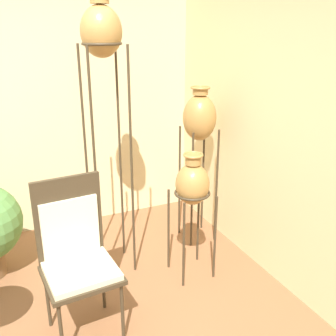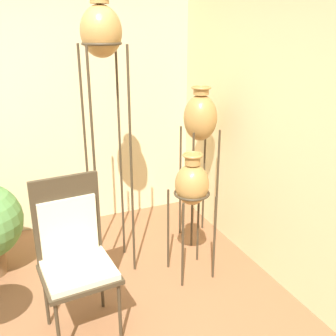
{
  "view_description": "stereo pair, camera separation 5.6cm",
  "coord_description": "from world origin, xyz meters",
  "px_view_note": "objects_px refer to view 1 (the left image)",
  "views": [
    {
      "loc": [
        0.01,
        -1.91,
        2.02
      ],
      "look_at": [
        1.32,
        0.96,
        0.88
      ],
      "focal_mm": 42.0,
      "sensor_mm": 36.0,
      "label": 1
    },
    {
      "loc": [
        0.06,
        -1.94,
        2.02
      ],
      "look_at": [
        1.32,
        0.96,
        0.88
      ],
      "focal_mm": 42.0,
      "sensor_mm": 36.0,
      "label": 2
    }
  ],
  "objects_px": {
    "vase_stand_short": "(192,185)",
    "chair": "(76,251)",
    "vase_stand_tall": "(102,41)",
    "vase_stand_medium": "(200,120)"
  },
  "relations": [
    {
      "from": "chair",
      "to": "vase_stand_tall",
      "type": "bearing_deg",
      "value": 51.59
    },
    {
      "from": "vase_stand_medium",
      "to": "chair",
      "type": "bearing_deg",
      "value": -150.27
    },
    {
      "from": "vase_stand_short",
      "to": "chair",
      "type": "height_order",
      "value": "chair"
    },
    {
      "from": "vase_stand_medium",
      "to": "vase_stand_short",
      "type": "distance_m",
      "value": 0.74
    },
    {
      "from": "vase_stand_tall",
      "to": "vase_stand_medium",
      "type": "distance_m",
      "value": 1.17
    },
    {
      "from": "chair",
      "to": "vase_stand_short",
      "type": "bearing_deg",
      "value": 9.74
    },
    {
      "from": "vase_stand_tall",
      "to": "chair",
      "type": "bearing_deg",
      "value": -124.4
    },
    {
      "from": "vase_stand_short",
      "to": "chair",
      "type": "bearing_deg",
      "value": -166.25
    },
    {
      "from": "vase_stand_medium",
      "to": "chair",
      "type": "relative_size",
      "value": 1.38
    },
    {
      "from": "vase_stand_tall",
      "to": "chair",
      "type": "distance_m",
      "value": 1.51
    }
  ]
}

